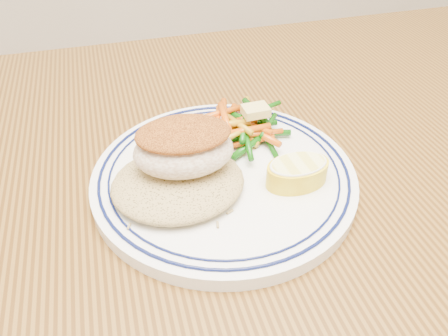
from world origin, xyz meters
TOP-DOWN VIEW (x-y plane):
  - dining_table at (0.00, 0.00)m, footprint 1.50×0.90m
  - plate at (0.01, 0.05)m, footprint 0.27×0.27m
  - rice_pilaf at (-0.04, 0.03)m, footprint 0.13×0.11m
  - fish_fillet at (-0.03, 0.04)m, footprint 0.10×0.08m
  - vegetable_pile at (0.05, 0.10)m, footprint 0.11×0.11m
  - butter_pat at (0.06, 0.10)m, footprint 0.03×0.02m
  - lemon_wedge at (0.08, 0.01)m, footprint 0.07×0.06m

SIDE VIEW (x-z plane):
  - dining_table at x=0.00m, z-range 0.28..1.03m
  - plate at x=0.01m, z-range 0.75..0.77m
  - rice_pilaf at x=-0.04m, z-range 0.77..0.79m
  - vegetable_pile at x=0.05m, z-range 0.76..0.79m
  - lemon_wedge at x=0.08m, z-range 0.77..0.79m
  - butter_pat at x=0.06m, z-range 0.79..0.80m
  - fish_fillet at x=-0.03m, z-range 0.78..0.83m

